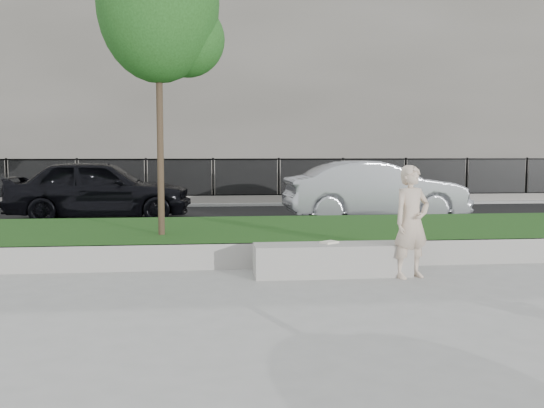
{
  "coord_description": "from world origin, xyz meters",
  "views": [
    {
      "loc": [
        -0.85,
        -8.22,
        1.81
      ],
      "look_at": [
        0.18,
        1.2,
        0.99
      ],
      "focal_mm": 40.0,
      "sensor_mm": 36.0,
      "label": 1
    }
  ],
  "objects": [
    {
      "name": "stone_bench",
      "position": [
        0.98,
        0.4,
        0.23
      ],
      "size": [
        2.29,
        0.57,
        0.47
      ],
      "primitive_type": "cube",
      "color": "gray",
      "rests_on": "ground"
    },
    {
      "name": "car_dark",
      "position": [
        -3.6,
        7.99,
        0.84
      ],
      "size": [
        4.7,
        1.89,
        1.6
      ],
      "primitive_type": "imported",
      "rotation": [
        0.0,
        0.0,
        1.57
      ],
      "color": "black",
      "rests_on": "street"
    },
    {
      "name": "car_silver",
      "position": [
        3.53,
        7.11,
        0.81
      ],
      "size": [
        4.73,
        1.79,
        1.54
      ],
      "primitive_type": "imported",
      "rotation": [
        0.0,
        0.0,
        1.61
      ],
      "color": "#9A9CA2",
      "rests_on": "street"
    },
    {
      "name": "book",
      "position": [
        0.95,
        0.48,
        0.48
      ],
      "size": [
        0.3,
        0.28,
        0.03
      ],
      "primitive_type": "cube",
      "rotation": [
        0.0,
        0.0,
        0.6
      ],
      "color": "white",
      "rests_on": "stone_bench"
    },
    {
      "name": "grass_kerb",
      "position": [
        0.0,
        1.04,
        0.2
      ],
      "size": [
        34.0,
        0.08,
        0.4
      ],
      "primitive_type": "cube",
      "color": "gray",
      "rests_on": "ground"
    },
    {
      "name": "building_facade",
      "position": [
        0.0,
        20.0,
        5.0
      ],
      "size": [
        34.0,
        10.0,
        10.0
      ],
      "primitive_type": "cube",
      "color": "#5A564F",
      "rests_on": "ground"
    },
    {
      "name": "man",
      "position": [
        2.08,
        0.13,
        0.81
      ],
      "size": [
        0.69,
        0.56,
        1.62
      ],
      "primitive_type": "imported",
      "rotation": [
        0.0,
        0.0,
        0.34
      ],
      "color": "beige",
      "rests_on": "ground"
    },
    {
      "name": "grass_bank",
      "position": [
        0.0,
        3.0,
        0.2
      ],
      "size": [
        34.0,
        4.0,
        0.4
      ],
      "primitive_type": "cube",
      "color": "#0E3A12",
      "rests_on": "ground"
    },
    {
      "name": "ground",
      "position": [
        0.0,
        0.0,
        0.0
      ],
      "size": [
        90.0,
        90.0,
        0.0
      ],
      "primitive_type": "plane",
      "color": "gray",
      "rests_on": "ground"
    },
    {
      "name": "iron_fence",
      "position": [
        0.0,
        12.0,
        0.54
      ],
      "size": [
        32.0,
        0.3,
        1.5
      ],
      "color": "slate",
      "rests_on": "far_pavement"
    },
    {
      "name": "street",
      "position": [
        0.0,
        8.5,
        0.02
      ],
      "size": [
        34.0,
        7.0,
        0.04
      ],
      "primitive_type": "cube",
      "color": "black",
      "rests_on": "ground"
    },
    {
      "name": "far_pavement",
      "position": [
        0.0,
        13.0,
        0.06
      ],
      "size": [
        34.0,
        3.0,
        0.12
      ],
      "primitive_type": "cube",
      "color": "gray",
      "rests_on": "ground"
    },
    {
      "name": "young_tree",
      "position": [
        -1.54,
        2.25,
        4.18
      ],
      "size": [
        2.13,
        2.03,
        5.2
      ],
      "color": "#38281C",
      "rests_on": "grass_bank"
    }
  ]
}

